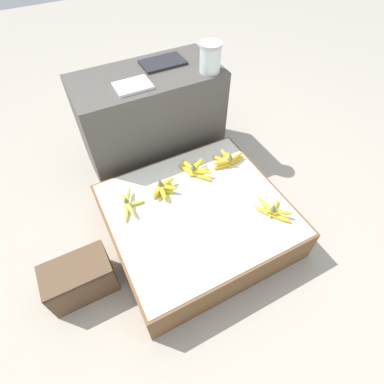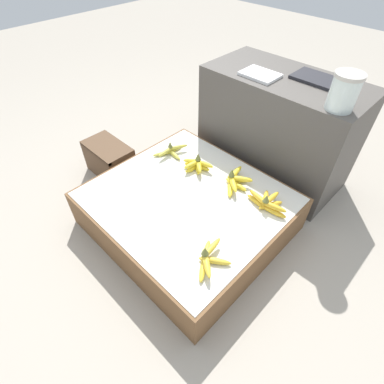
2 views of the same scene
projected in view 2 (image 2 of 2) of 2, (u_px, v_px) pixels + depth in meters
name	position (u px, v px, depth m)	size (l,w,h in m)	color
ground_plane	(188.00, 224.00, 1.93)	(10.00, 10.00, 0.00)	#A89E8E
display_platform	(188.00, 211.00, 1.84)	(1.08, 0.99, 0.26)	brown
back_vendor_table	(276.00, 129.00, 2.08)	(1.02, 0.51, 0.73)	#4C4742
wooden_crate	(110.00, 160.00, 2.21)	(0.37, 0.22, 0.25)	brown
banana_bunch_front_right	(208.00, 258.00, 1.41)	(0.19, 0.24, 0.11)	gold
banana_bunch_middle_left	(171.00, 151.00, 2.03)	(0.18, 0.23, 0.09)	gold
banana_bunch_middle_midleft	(197.00, 165.00, 1.91)	(0.19, 0.15, 0.11)	yellow
banana_bunch_middle_midright	(235.00, 180.00, 1.81)	(0.18, 0.25, 0.11)	yellow
banana_bunch_middle_right	(267.00, 203.00, 1.67)	(0.26, 0.17, 0.11)	gold
glass_jar	(344.00, 92.00, 1.47)	(0.15, 0.15, 0.19)	silver
foam_tray_white	(260.00, 75.00, 1.82)	(0.22, 0.17, 0.02)	white
foam_tray_dark	(319.00, 79.00, 1.77)	(0.30, 0.19, 0.02)	#232328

